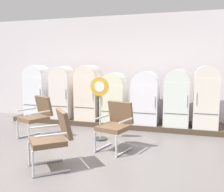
{
  "coord_description": "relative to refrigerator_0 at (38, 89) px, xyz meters",
  "views": [
    {
      "loc": [
        2.02,
        -3.84,
        1.78
      ],
      "look_at": [
        0.02,
        2.75,
        0.88
      ],
      "focal_mm": 40.5,
      "sensor_mm": 36.0,
      "label": 1
    }
  ],
  "objects": [
    {
      "name": "refrigerator_6",
      "position": [
        4.88,
        0.01,
        0.01
      ],
      "size": [
        0.6,
        0.65,
        1.58
      ],
      "color": "silver",
      "rests_on": "display_plinth"
    },
    {
      "name": "back_wall",
      "position": [
        2.42,
        0.77,
        0.64
      ],
      "size": [
        11.76,
        0.12,
        3.18
      ],
      "color": "silver",
      "rests_on": "ground"
    },
    {
      "name": "refrigerator_1",
      "position": [
        0.86,
        -0.01,
        -0.01
      ],
      "size": [
        0.61,
        0.62,
        1.55
      ],
      "color": "silver",
      "rests_on": "display_plinth"
    },
    {
      "name": "armchair_right",
      "position": [
        3.05,
        -1.89,
        -0.41
      ],
      "size": [
        0.73,
        0.8,
        0.99
      ],
      "color": "silver",
      "rests_on": "ground"
    },
    {
      "name": "armchair_left",
      "position": [
        1.02,
        -1.62,
        -0.41
      ],
      "size": [
        0.79,
        0.84,
        0.99
      ],
      "color": "silver",
      "rests_on": "ground"
    },
    {
      "name": "armchair_center",
      "position": [
        2.3,
        -3.08,
        -0.41
      ],
      "size": [
        0.86,
        0.85,
        0.99
      ],
      "color": "silver",
      "rests_on": "ground"
    },
    {
      "name": "refrigerator_3",
      "position": [
        2.45,
        -0.01,
        -0.11
      ],
      "size": [
        0.66,
        0.62,
        1.37
      ],
      "color": "beige",
      "rests_on": "display_plinth"
    },
    {
      "name": "refrigerator_2",
      "position": [
        1.67,
        0.02,
        0.01
      ],
      "size": [
        0.65,
        0.67,
        1.58
      ],
      "color": "silver",
      "rests_on": "display_plinth"
    },
    {
      "name": "refrigerator_0",
      "position": [
        0.0,
        0.0,
        0.0
      ],
      "size": [
        0.67,
        0.64,
        1.57
      ],
      "color": "white",
      "rests_on": "display_plinth"
    },
    {
      "name": "refrigerator_4",
      "position": [
        3.34,
        0.03,
        -0.09
      ],
      "size": [
        0.71,
        0.7,
        1.42
      ],
      "color": "white",
      "rests_on": "display_plinth"
    },
    {
      "name": "refrigerator_5",
      "position": [
        4.16,
        0.01,
        -0.05
      ],
      "size": [
        0.64,
        0.65,
        1.48
      ],
      "color": "silver",
      "rests_on": "display_plinth"
    },
    {
      "name": "sign_stand",
      "position": [
        2.51,
        -1.34,
        -0.27
      ],
      "size": [
        0.43,
        0.32,
        1.46
      ],
      "color": "#2D2D30",
      "rests_on": "ground"
    },
    {
      "name": "ground",
      "position": [
        2.42,
        -2.89,
        -0.99
      ],
      "size": [
        12.0,
        10.0,
        0.05
      ],
      "primitive_type": "cube",
      "color": "slate"
    },
    {
      "name": "display_plinth",
      "position": [
        2.42,
        0.13,
        -0.9
      ],
      "size": [
        6.21,
        0.95,
        0.14
      ],
      "primitive_type": "cube",
      "color": "#46372A",
      "rests_on": "ground"
    }
  ]
}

